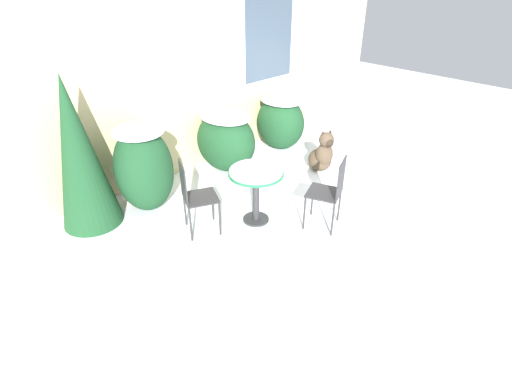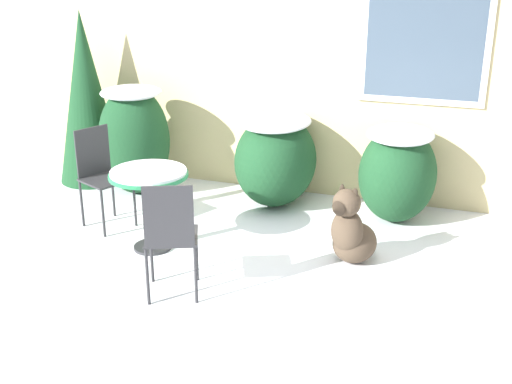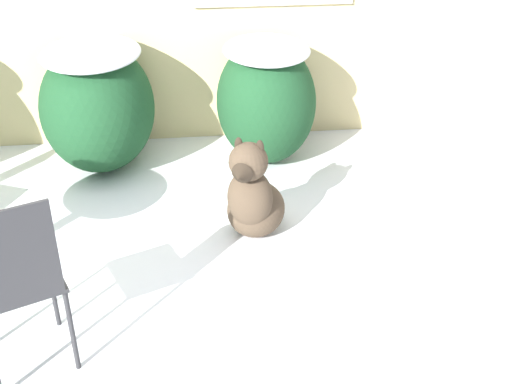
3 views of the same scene
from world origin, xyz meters
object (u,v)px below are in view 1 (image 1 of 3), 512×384
at_px(patio_chair_near_table, 194,195).
at_px(patio_chair_far_side, 330,190).
at_px(dog, 322,155).
at_px(patio_table, 256,180).

relative_size(patio_chair_near_table, patio_chair_far_side, 1.00).
bearing_deg(patio_chair_far_side, dog, -162.38).
bearing_deg(dog, patio_table, -146.76).
bearing_deg(patio_table, dog, 9.38).
relative_size(patio_table, patio_chair_far_side, 0.77).
distance_m(patio_chair_near_table, dog, 2.39).
height_order(patio_chair_near_table, dog, patio_chair_near_table).
xyz_separation_m(patio_chair_far_side, dog, (1.15, 0.99, -0.25)).
height_order(patio_chair_near_table, patio_chair_far_side, same).
xyz_separation_m(patio_table, patio_chair_far_side, (0.55, -0.71, -0.06)).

